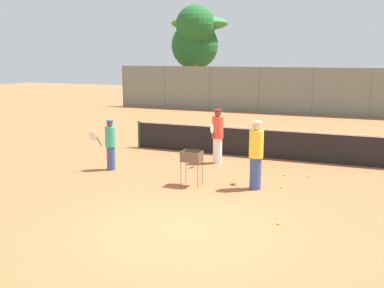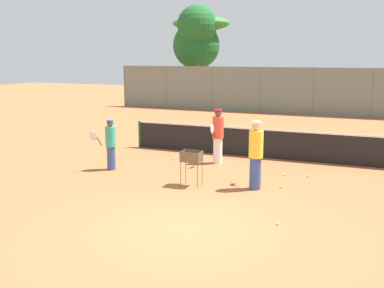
{
  "view_description": "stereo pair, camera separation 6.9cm",
  "coord_description": "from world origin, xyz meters",
  "px_view_note": "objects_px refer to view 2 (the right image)",
  "views": [
    {
      "loc": [
        3.56,
        -8.36,
        3.65
      ],
      "look_at": [
        -1.48,
        4.03,
        1.0
      ],
      "focal_mm": 42.0,
      "sensor_mm": 36.0,
      "label": 1
    },
    {
      "loc": [
        3.62,
        -8.33,
        3.65
      ],
      "look_at": [
        -1.48,
        4.03,
        1.0
      ],
      "focal_mm": 42.0,
      "sensor_mm": 36.0,
      "label": 2
    }
  ],
  "objects_px": {
    "ball_cart": "(191,159)",
    "parked_car": "(276,99)",
    "tennis_net": "(265,143)",
    "player_white_outfit": "(110,144)",
    "player_red_cap": "(218,136)",
    "player_yellow_shirt": "(256,154)"
  },
  "relations": [
    {
      "from": "player_white_outfit",
      "to": "player_red_cap",
      "type": "distance_m",
      "value": 3.62
    },
    {
      "from": "ball_cart",
      "to": "parked_car",
      "type": "bearing_deg",
      "value": 95.17
    },
    {
      "from": "player_white_outfit",
      "to": "parked_car",
      "type": "distance_m",
      "value": 19.15
    },
    {
      "from": "tennis_net",
      "to": "player_yellow_shirt",
      "type": "height_order",
      "value": "player_yellow_shirt"
    },
    {
      "from": "player_yellow_shirt",
      "to": "parked_car",
      "type": "bearing_deg",
      "value": -1.66
    },
    {
      "from": "player_red_cap",
      "to": "ball_cart",
      "type": "height_order",
      "value": "player_red_cap"
    },
    {
      "from": "player_white_outfit",
      "to": "tennis_net",
      "type": "bearing_deg",
      "value": -175.59
    },
    {
      "from": "player_yellow_shirt",
      "to": "ball_cart",
      "type": "distance_m",
      "value": 1.81
    },
    {
      "from": "tennis_net",
      "to": "ball_cart",
      "type": "distance_m",
      "value": 4.4
    },
    {
      "from": "ball_cart",
      "to": "player_yellow_shirt",
      "type": "bearing_deg",
      "value": 12.2
    },
    {
      "from": "player_yellow_shirt",
      "to": "ball_cart",
      "type": "bearing_deg",
      "value": 90.18
    },
    {
      "from": "parked_car",
      "to": "ball_cart",
      "type": "bearing_deg",
      "value": -84.83
    },
    {
      "from": "player_yellow_shirt",
      "to": "player_red_cap",
      "type": "bearing_deg",
      "value": 26.35
    },
    {
      "from": "player_white_outfit",
      "to": "parked_car",
      "type": "bearing_deg",
      "value": -129.77
    },
    {
      "from": "ball_cart",
      "to": "tennis_net",
      "type": "bearing_deg",
      "value": 75.56
    },
    {
      "from": "player_yellow_shirt",
      "to": "tennis_net",
      "type": "bearing_deg",
      "value": -2.3
    },
    {
      "from": "player_yellow_shirt",
      "to": "parked_car",
      "type": "distance_m",
      "value": 19.74
    },
    {
      "from": "parked_car",
      "to": "player_white_outfit",
      "type": "bearing_deg",
      "value": -93.94
    },
    {
      "from": "player_white_outfit",
      "to": "player_yellow_shirt",
      "type": "relative_size",
      "value": 0.86
    },
    {
      "from": "tennis_net",
      "to": "player_red_cap",
      "type": "xyz_separation_m",
      "value": [
        -1.3,
        -1.4,
        0.41
      ]
    },
    {
      "from": "ball_cart",
      "to": "player_white_outfit",
      "type": "bearing_deg",
      "value": 167.32
    },
    {
      "from": "player_white_outfit",
      "to": "parked_car",
      "type": "height_order",
      "value": "player_white_outfit"
    }
  ]
}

